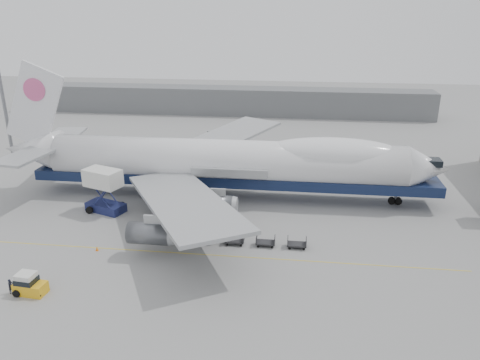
# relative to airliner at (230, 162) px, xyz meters

# --- Properties ---
(ground) EXTENTS (260.00, 260.00, 0.00)m
(ground) POSITION_rel_airliner_xyz_m (-0.64, -12.00, -5.62)
(ground) COLOR gray
(ground) RESTS_ON ground
(apron_line) EXTENTS (60.00, 0.15, 0.01)m
(apron_line) POSITION_rel_airliner_xyz_m (-0.64, -18.00, -5.62)
(apron_line) COLOR gold
(apron_line) RESTS_ON ground
(hangar) EXTENTS (110.00, 8.00, 7.00)m
(hangar) POSITION_rel_airliner_xyz_m (-10.64, 58.00, -2.12)
(hangar) COLOR slate
(hangar) RESTS_ON ground
(floodlight_mast) EXTENTS (2.40, 2.40, 25.43)m
(floodlight_mast) POSITION_rel_airliner_xyz_m (-42.64, 12.00, 8.64)
(floodlight_mast) COLOR slate
(floodlight_mast) RESTS_ON ground
(airliner) EXTENTS (67.00, 55.30, 19.98)m
(airliner) POSITION_rel_airliner_xyz_m (0.00, 0.00, 0.00)
(airliner) COLOR white
(airliner) RESTS_ON ground
(catering_truck) EXTENTS (6.06, 5.04, 6.21)m
(catering_truck) POSITION_rel_airliner_xyz_m (-16.74, -7.48, -2.16)
(catering_truck) COLOR navy
(catering_truck) RESTS_ON ground
(baggage_tug) EXTENTS (3.24, 1.93, 2.27)m
(baggage_tug) POSITION_rel_airliner_xyz_m (-16.49, -27.88, -4.62)
(baggage_tug) COLOR #EDAD16
(baggage_tug) RESTS_ON ground
(ground_worker) EXTENTS (0.52, 0.66, 1.59)m
(ground_worker) POSITION_rel_airliner_xyz_m (-18.36, -28.09, -4.83)
(ground_worker) COLOR black
(ground_worker) RESTS_ON ground
(traffic_cone) EXTENTS (0.36, 0.36, 0.53)m
(traffic_cone) POSITION_rel_airliner_xyz_m (-13.36, -18.62, -5.37)
(traffic_cone) COLOR orange
(traffic_cone) RESTS_ON ground
(dolly_0) EXTENTS (2.30, 1.35, 1.30)m
(dolly_0) POSITION_rel_airliner_xyz_m (-8.63, -14.96, -5.09)
(dolly_0) COLOR #2D2D30
(dolly_0) RESTS_ON ground
(dolly_1) EXTENTS (2.30, 1.35, 1.30)m
(dolly_1) POSITION_rel_airliner_xyz_m (-4.86, -14.96, -5.09)
(dolly_1) COLOR #2D2D30
(dolly_1) RESTS_ON ground
(dolly_2) EXTENTS (2.30, 1.35, 1.30)m
(dolly_2) POSITION_rel_airliner_xyz_m (-1.09, -14.96, -5.09)
(dolly_2) COLOR #2D2D30
(dolly_2) RESTS_ON ground
(dolly_3) EXTENTS (2.30, 1.35, 1.30)m
(dolly_3) POSITION_rel_airliner_xyz_m (2.68, -14.96, -5.09)
(dolly_3) COLOR #2D2D30
(dolly_3) RESTS_ON ground
(dolly_4) EXTENTS (2.30, 1.35, 1.30)m
(dolly_4) POSITION_rel_airliner_xyz_m (6.45, -14.96, -5.09)
(dolly_4) COLOR #2D2D30
(dolly_4) RESTS_ON ground
(dolly_5) EXTENTS (2.30, 1.35, 1.30)m
(dolly_5) POSITION_rel_airliner_xyz_m (10.22, -14.96, -5.09)
(dolly_5) COLOR #2D2D30
(dolly_5) RESTS_ON ground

